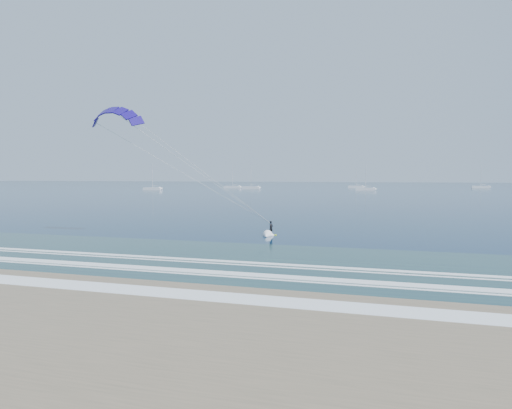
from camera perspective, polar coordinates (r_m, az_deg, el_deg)
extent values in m
plane|color=#072841|center=(28.50, -16.22, -10.04)|extent=(900.00, 900.00, 0.00)
cube|color=#1E423F|center=(35.32, -9.11, -7.27)|extent=(600.00, 22.00, 0.03)
cube|color=white|center=(29.73, -14.63, -9.37)|extent=(600.00, 0.90, 0.07)
cube|color=white|center=(33.13, -11.01, -7.98)|extent=(600.00, 1.10, 0.07)
cube|color=white|center=(36.65, -8.09, -6.83)|extent=(600.00, 0.70, 0.07)
cube|color=white|center=(28.07, -16.79, -10.03)|extent=(600.00, 2.00, 0.02)
cube|color=#C0E81B|center=(51.22, 1.89, -3.81)|extent=(1.24, 0.40, 0.07)
imported|color=black|center=(51.12, 1.89, -2.92)|extent=(0.57, 0.66, 1.52)
cone|color=white|center=(50.01, 1.34, -3.93)|extent=(1.31, 1.74, 1.10)
cube|color=silver|center=(215.80, -12.81, 1.93)|extent=(8.89, 2.40, 1.20)
cylinder|color=silver|center=(215.71, -12.83, 3.54)|extent=(0.18, 0.18, 10.87)
cylinder|color=silver|center=(215.18, -12.53, 2.31)|extent=(2.60, 0.12, 0.12)
cube|color=silver|center=(229.29, -0.62, 2.12)|extent=(9.14, 2.40, 1.20)
cylinder|color=silver|center=(229.21, -0.63, 3.68)|extent=(0.18, 0.18, 11.29)
cylinder|color=silver|center=(228.90, -0.34, 2.47)|extent=(2.60, 0.12, 0.12)
cube|color=silver|center=(251.30, 12.39, 2.17)|extent=(8.16, 2.40, 1.20)
cylinder|color=silver|center=(251.22, 12.40, 3.43)|extent=(0.18, 0.18, 9.88)
cylinder|color=silver|center=(251.18, 12.66, 2.48)|extent=(2.60, 0.12, 0.12)
cube|color=silver|center=(209.80, 13.55, 1.88)|extent=(8.43, 2.40, 1.20)
cylinder|color=silver|center=(209.71, 13.57, 3.48)|extent=(0.18, 0.18, 10.53)
cylinder|color=silver|center=(209.70, 13.88, 2.25)|extent=(2.60, 0.12, 0.12)
cube|color=silver|center=(270.31, 26.27, 1.97)|extent=(8.88, 2.40, 1.20)
cylinder|color=silver|center=(270.24, 26.31, 3.25)|extent=(0.18, 0.18, 10.86)
cylinder|color=silver|center=(270.49, 26.53, 2.26)|extent=(2.60, 0.12, 0.12)
cube|color=silver|center=(241.34, -2.95, 2.19)|extent=(9.12, 2.40, 1.20)
cylinder|color=silver|center=(241.26, -2.96, 3.63)|extent=(0.18, 0.18, 10.92)
cylinder|color=silver|center=(240.91, -2.69, 2.52)|extent=(2.60, 0.12, 0.12)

